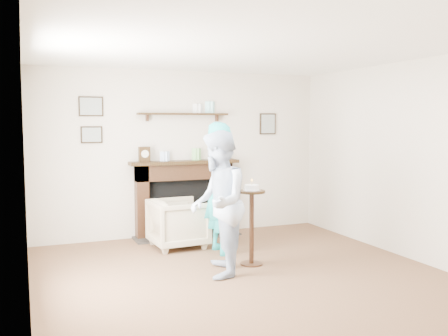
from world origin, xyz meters
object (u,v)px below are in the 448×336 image
(woman, at_px, (221,252))
(man, at_px, (218,275))
(armchair, at_px, (179,247))
(pedestal_table, at_px, (252,212))

(woman, bearing_deg, man, 154.78)
(armchair, bearing_deg, man, 178.32)
(armchair, relative_size, woman, 0.43)
(armchair, distance_m, man, 1.40)
(man, height_order, pedestal_table, pedestal_table)
(armchair, xyz_separation_m, man, (0.04, -1.40, 0.00))
(woman, height_order, pedestal_table, pedestal_table)
(man, bearing_deg, woman, 177.30)
(woman, distance_m, pedestal_table, 0.94)
(armchair, height_order, pedestal_table, pedestal_table)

